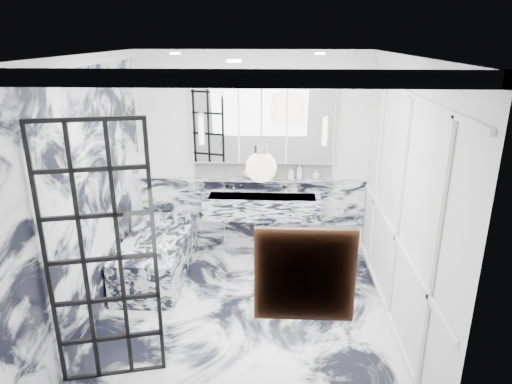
# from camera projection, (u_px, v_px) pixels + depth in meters

# --- Properties ---
(floor) EXTENTS (3.60, 3.60, 0.00)m
(floor) POSITION_uv_depth(u_px,v_px,m) (243.00, 317.00, 5.07)
(floor) COLOR silver
(floor) RESTS_ON ground
(ceiling) EXTENTS (3.60, 3.60, 0.00)m
(ceiling) POSITION_uv_depth(u_px,v_px,m) (240.00, 55.00, 4.16)
(ceiling) COLOR white
(ceiling) RESTS_ON wall_back
(wall_back) EXTENTS (3.60, 0.00, 3.60)m
(wall_back) POSITION_uv_depth(u_px,v_px,m) (252.00, 155.00, 6.31)
(wall_back) COLOR white
(wall_back) RESTS_ON floor
(wall_front) EXTENTS (3.60, 0.00, 3.60)m
(wall_front) POSITION_uv_depth(u_px,v_px,m) (219.00, 295.00, 2.91)
(wall_front) COLOR white
(wall_front) RESTS_ON floor
(wall_left) EXTENTS (0.00, 3.60, 3.60)m
(wall_left) POSITION_uv_depth(u_px,v_px,m) (87.00, 197.00, 4.69)
(wall_left) COLOR white
(wall_left) RESTS_ON floor
(wall_right) EXTENTS (0.00, 3.60, 3.60)m
(wall_right) POSITION_uv_depth(u_px,v_px,m) (402.00, 202.00, 4.54)
(wall_right) COLOR white
(wall_right) RESTS_ON floor
(marble_clad_back) EXTENTS (3.18, 0.05, 1.05)m
(marble_clad_back) POSITION_uv_depth(u_px,v_px,m) (252.00, 214.00, 6.57)
(marble_clad_back) COLOR silver
(marble_clad_back) RESTS_ON floor
(marble_clad_left) EXTENTS (0.02, 3.56, 2.68)m
(marble_clad_left) POSITION_uv_depth(u_px,v_px,m) (89.00, 202.00, 4.71)
(marble_clad_left) COLOR silver
(marble_clad_left) RESTS_ON floor
(panel_molding) EXTENTS (0.03, 3.40, 2.30)m
(panel_molding) POSITION_uv_depth(u_px,v_px,m) (399.00, 211.00, 4.57)
(panel_molding) COLOR white
(panel_molding) RESTS_ON floor
(soap_bottle_a) EXTENTS (0.09, 0.10, 0.21)m
(soap_bottle_a) POSITION_uv_depth(u_px,v_px,m) (300.00, 171.00, 6.26)
(soap_bottle_a) COLOR #8C5919
(soap_bottle_a) RESTS_ON ledge
(soap_bottle_b) EXTENTS (0.08, 0.08, 0.17)m
(soap_bottle_b) POSITION_uv_depth(u_px,v_px,m) (291.00, 173.00, 6.28)
(soap_bottle_b) COLOR #4C4C51
(soap_bottle_b) RESTS_ON ledge
(soap_bottle_c) EXTENTS (0.11, 0.11, 0.13)m
(soap_bottle_c) POSITION_uv_depth(u_px,v_px,m) (316.00, 174.00, 6.26)
(soap_bottle_c) COLOR silver
(soap_bottle_c) RESTS_ON ledge
(face_pot) EXTENTS (0.14, 0.14, 0.14)m
(face_pot) POSITION_uv_depth(u_px,v_px,m) (248.00, 173.00, 6.31)
(face_pot) COLOR white
(face_pot) RESTS_ON ledge
(amber_bottle) EXTENTS (0.04, 0.04, 0.10)m
(amber_bottle) POSITION_uv_depth(u_px,v_px,m) (276.00, 175.00, 6.30)
(amber_bottle) COLOR #8C5919
(amber_bottle) RESTS_ON ledge
(flower_vase) EXTENTS (0.08, 0.08, 0.12)m
(flower_vase) POSITION_uv_depth(u_px,v_px,m) (165.00, 259.00, 5.08)
(flower_vase) COLOR silver
(flower_vase) RESTS_ON bathtub
(crittall_door) EXTENTS (0.86, 0.25, 2.37)m
(crittall_door) POSITION_uv_depth(u_px,v_px,m) (102.00, 259.00, 3.84)
(crittall_door) COLOR black
(crittall_door) RESTS_ON floor
(artwork) EXTENTS (0.54, 0.05, 0.54)m
(artwork) POSITION_uv_depth(u_px,v_px,m) (305.00, 275.00, 2.88)
(artwork) COLOR orange
(artwork) RESTS_ON wall_front
(pendant_light) EXTENTS (0.23, 0.23, 0.23)m
(pendant_light) POSITION_uv_depth(u_px,v_px,m) (261.00, 167.00, 3.37)
(pendant_light) COLOR white
(pendant_light) RESTS_ON ceiling
(trough_sink) EXTENTS (1.60, 0.45, 0.30)m
(trough_sink) POSITION_uv_depth(u_px,v_px,m) (262.00, 207.00, 6.29)
(trough_sink) COLOR silver
(trough_sink) RESTS_ON wall_back
(ledge) EXTENTS (1.90, 0.14, 0.04)m
(ledge) POSITION_uv_depth(u_px,v_px,m) (263.00, 179.00, 6.34)
(ledge) COLOR silver
(ledge) RESTS_ON wall_back
(subway_tile) EXTENTS (1.90, 0.03, 0.23)m
(subway_tile) POSITION_uv_depth(u_px,v_px,m) (263.00, 169.00, 6.35)
(subway_tile) COLOR white
(subway_tile) RESTS_ON wall_back
(mirror_cabinet) EXTENTS (1.90, 0.16, 1.00)m
(mirror_cabinet) POSITION_uv_depth(u_px,v_px,m) (263.00, 126.00, 6.10)
(mirror_cabinet) COLOR white
(mirror_cabinet) RESTS_ON wall_back
(sconce_left) EXTENTS (0.07, 0.07, 0.40)m
(sconce_left) POSITION_uv_depth(u_px,v_px,m) (201.00, 130.00, 6.06)
(sconce_left) COLOR white
(sconce_left) RESTS_ON mirror_cabinet
(sconce_right) EXTENTS (0.07, 0.07, 0.40)m
(sconce_right) POSITION_uv_depth(u_px,v_px,m) (325.00, 131.00, 5.98)
(sconce_right) COLOR white
(sconce_right) RESTS_ON mirror_cabinet
(bathtub) EXTENTS (0.75, 1.65, 0.55)m
(bathtub) POSITION_uv_depth(u_px,v_px,m) (158.00, 256.00, 5.88)
(bathtub) COLOR silver
(bathtub) RESTS_ON floor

